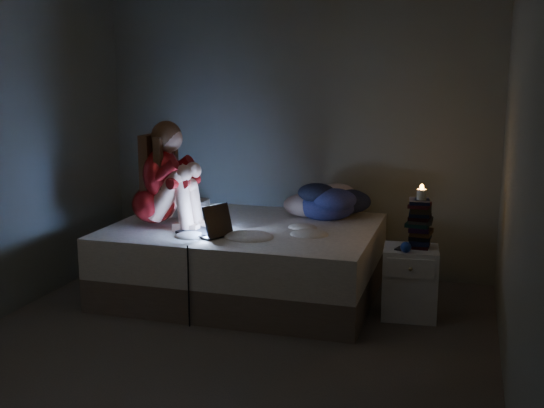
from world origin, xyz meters
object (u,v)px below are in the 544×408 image
at_px(nightstand, 410,282).
at_px(bed, 245,259).
at_px(laptop, 203,218).
at_px(candle, 421,196).
at_px(woman, 153,174).
at_px(phone, 402,248).

bearing_deg(nightstand, bed, 169.03).
distance_m(laptop, candle, 1.67).
bearing_deg(woman, laptop, -13.46).
height_order(laptop, candle, candle).
bearing_deg(woman, bed, 22.37).
distance_m(woman, laptop, 0.60).
relative_size(candle, phone, 0.57).
height_order(laptop, nightstand, laptop).
bearing_deg(nightstand, woman, 177.71).
relative_size(woman, laptop, 2.29).
bearing_deg(candle, phone, -141.85).
relative_size(bed, laptop, 5.63).
bearing_deg(nightstand, phone, -150.00).
xyz_separation_m(woman, candle, (2.12, 0.14, -0.09)).
bearing_deg(phone, candle, 60.28).
bearing_deg(candle, nightstand, -138.31).
xyz_separation_m(bed, woman, (-0.70, -0.24, 0.73)).
height_order(laptop, phone, laptop).
bearing_deg(bed, laptop, -117.84).
xyz_separation_m(woman, laptop, (0.49, -0.15, -0.30)).
height_order(candle, phone, candle).
xyz_separation_m(bed, laptop, (-0.21, -0.39, 0.43)).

